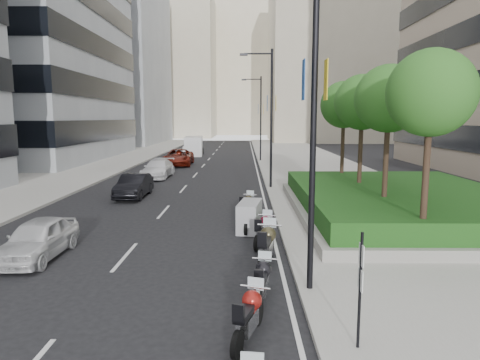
{
  "coord_description": "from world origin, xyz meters",
  "views": [
    {
      "loc": [
        2.54,
        -9.94,
        4.65
      ],
      "look_at": [
        2.36,
        8.37,
        2.0
      ],
      "focal_mm": 32.0,
      "sensor_mm": 36.0,
      "label": 1
    }
  ],
  "objects_px": {
    "lamp_post_0": "(308,102)",
    "lamp_post_1": "(269,112)",
    "car_d": "(178,157)",
    "motorcycle_3": "(267,245)",
    "motorcycle_1": "(249,315)",
    "car_a": "(38,239)",
    "motorcycle_5": "(249,216)",
    "delivery_van": "(194,147)",
    "car_c": "(158,169)",
    "car_b": "(134,186)",
    "motorcycle_4": "(264,230)",
    "lamp_post_2": "(259,114)",
    "motorcycle_6": "(247,206)",
    "motorcycle_2": "(262,281)",
    "parking_sign": "(360,284)"
  },
  "relations": [
    {
      "from": "motorcycle_4",
      "to": "lamp_post_2",
      "type": "bearing_deg",
      "value": 16.95
    },
    {
      "from": "parking_sign",
      "to": "car_d",
      "type": "xyz_separation_m",
      "value": [
        -8.8,
        34.29,
        -0.65
      ]
    },
    {
      "from": "lamp_post_2",
      "to": "motorcycle_6",
      "type": "height_order",
      "value": "lamp_post_2"
    },
    {
      "from": "motorcycle_3",
      "to": "car_c",
      "type": "bearing_deg",
      "value": 32.9
    },
    {
      "from": "car_d",
      "to": "motorcycle_3",
      "type": "bearing_deg",
      "value": -77.47
    },
    {
      "from": "motorcycle_5",
      "to": "delivery_van",
      "type": "relative_size",
      "value": 0.37
    },
    {
      "from": "car_b",
      "to": "delivery_van",
      "type": "height_order",
      "value": "delivery_van"
    },
    {
      "from": "motorcycle_2",
      "to": "car_d",
      "type": "distance_m",
      "value": 32.53
    },
    {
      "from": "motorcycle_4",
      "to": "car_d",
      "type": "xyz_separation_m",
      "value": [
        -7.25,
        26.9,
        0.24
      ]
    },
    {
      "from": "lamp_post_1",
      "to": "parking_sign",
      "type": "relative_size",
      "value": 3.6
    },
    {
      "from": "car_a",
      "to": "car_d",
      "type": "bearing_deg",
      "value": 89.69
    },
    {
      "from": "motorcycle_3",
      "to": "car_c",
      "type": "distance_m",
      "value": 21.55
    },
    {
      "from": "lamp_post_1",
      "to": "motorcycle_4",
      "type": "height_order",
      "value": "lamp_post_1"
    },
    {
      "from": "motorcycle_4",
      "to": "motorcycle_5",
      "type": "xyz_separation_m",
      "value": [
        -0.49,
        2.02,
        0.05
      ]
    },
    {
      "from": "motorcycle_5",
      "to": "car_d",
      "type": "relative_size",
      "value": 0.37
    },
    {
      "from": "lamp_post_0",
      "to": "car_c",
      "type": "bearing_deg",
      "value": 110.53
    },
    {
      "from": "motorcycle_6",
      "to": "motorcycle_2",
      "type": "bearing_deg",
      "value": -158.79
    },
    {
      "from": "motorcycle_1",
      "to": "motorcycle_5",
      "type": "distance_m",
      "value": 8.86
    },
    {
      "from": "motorcycle_3",
      "to": "motorcycle_5",
      "type": "bearing_deg",
      "value": 19.24
    },
    {
      "from": "motorcycle_5",
      "to": "motorcycle_6",
      "type": "bearing_deg",
      "value": 11.22
    },
    {
      "from": "parking_sign",
      "to": "motorcycle_2",
      "type": "relative_size",
      "value": 1.27
    },
    {
      "from": "lamp_post_2",
      "to": "motorcycle_4",
      "type": "bearing_deg",
      "value": -91.66
    },
    {
      "from": "motorcycle_4",
      "to": "car_a",
      "type": "height_order",
      "value": "car_a"
    },
    {
      "from": "motorcycle_3",
      "to": "delivery_van",
      "type": "distance_m",
      "value": 41.27
    },
    {
      "from": "lamp_post_1",
      "to": "lamp_post_2",
      "type": "height_order",
      "value": "same"
    },
    {
      "from": "motorcycle_2",
      "to": "car_c",
      "type": "relative_size",
      "value": 0.4
    },
    {
      "from": "motorcycle_1",
      "to": "car_c",
      "type": "relative_size",
      "value": 0.4
    },
    {
      "from": "motorcycle_1",
      "to": "car_a",
      "type": "height_order",
      "value": "car_a"
    },
    {
      "from": "motorcycle_1",
      "to": "delivery_van",
      "type": "bearing_deg",
      "value": 26.15
    },
    {
      "from": "lamp_post_0",
      "to": "car_c",
      "type": "xyz_separation_m",
      "value": [
        -8.4,
        22.43,
        -4.36
      ]
    },
    {
      "from": "lamp_post_0",
      "to": "car_a",
      "type": "xyz_separation_m",
      "value": [
        -8.5,
        2.85,
        -4.4
      ]
    },
    {
      "from": "lamp_post_2",
      "to": "motorcycle_3",
      "type": "relative_size",
      "value": 3.8
    },
    {
      "from": "motorcycle_2",
      "to": "car_a",
      "type": "xyz_separation_m",
      "value": [
        -7.37,
        3.32,
        0.14
      ]
    },
    {
      "from": "car_d",
      "to": "delivery_van",
      "type": "relative_size",
      "value": 1.01
    },
    {
      "from": "car_b",
      "to": "delivery_van",
      "type": "xyz_separation_m",
      "value": [
        0.14,
        28.92,
        0.41
      ]
    },
    {
      "from": "lamp_post_0",
      "to": "lamp_post_1",
      "type": "bearing_deg",
      "value": 90.0
    },
    {
      "from": "motorcycle_5",
      "to": "car_d",
      "type": "distance_m",
      "value": 25.78
    },
    {
      "from": "motorcycle_2",
      "to": "lamp_post_2",
      "type": "bearing_deg",
      "value": 7.78
    },
    {
      "from": "motorcycle_2",
      "to": "motorcycle_5",
      "type": "height_order",
      "value": "motorcycle_5"
    },
    {
      "from": "parking_sign",
      "to": "motorcycle_1",
      "type": "relative_size",
      "value": 1.28
    },
    {
      "from": "motorcycle_3",
      "to": "motorcycle_5",
      "type": "height_order",
      "value": "motorcycle_5"
    },
    {
      "from": "lamp_post_1",
      "to": "motorcycle_3",
      "type": "xyz_separation_m",
      "value": [
        -0.88,
        -14.77,
        -4.43
      ]
    },
    {
      "from": "motorcycle_2",
      "to": "motorcycle_6",
      "type": "relative_size",
      "value": 1.0
    },
    {
      "from": "lamp_post_0",
      "to": "motorcycle_4",
      "type": "xyz_separation_m",
      "value": [
        -0.88,
        4.39,
        -4.51
      ]
    },
    {
      "from": "delivery_van",
      "to": "motorcycle_5",
      "type": "bearing_deg",
      "value": -83.79
    },
    {
      "from": "motorcycle_1",
      "to": "car_c",
      "type": "bearing_deg",
      "value": 33.51
    },
    {
      "from": "motorcycle_3",
      "to": "car_b",
      "type": "bearing_deg",
      "value": 44.19
    },
    {
      "from": "motorcycle_5",
      "to": "motorcycle_6",
      "type": "distance_m",
      "value": 2.51
    },
    {
      "from": "motorcycle_4",
      "to": "delivery_van",
      "type": "xyz_separation_m",
      "value": [
        -7.1,
        38.49,
        0.54
      ]
    },
    {
      "from": "motorcycle_3",
      "to": "motorcycle_6",
      "type": "height_order",
      "value": "motorcycle_3"
    }
  ]
}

